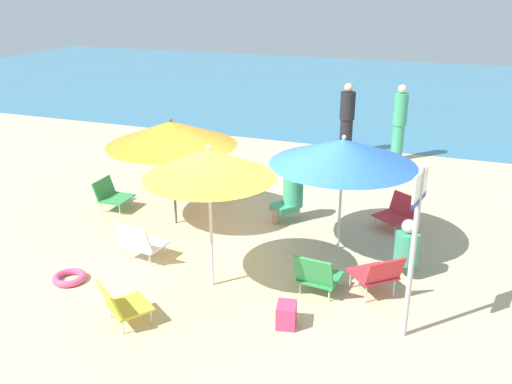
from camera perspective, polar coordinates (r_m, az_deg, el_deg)
name	(u,v)px	position (r m, az deg, el deg)	size (l,w,h in m)	color
ground_plane	(239,260)	(8.13, -1.71, -6.96)	(40.00, 40.00, 0.00)	#CCB789
sea_water	(384,90)	(21.41, 12.99, 10.23)	(40.00, 16.00, 0.01)	teal
umbrella_blue	(343,152)	(7.97, 8.96, 4.10)	(2.11, 2.11, 1.77)	silver
umbrella_orange	(171,133)	(8.88, -8.71, 5.99)	(2.08, 2.08, 1.80)	#4C4C51
umbrella_yellow	(209,164)	(6.83, -4.87, 2.94)	(1.66, 1.66, 1.94)	silver
beach_chair_a	(377,273)	(7.26, 12.38, -8.16)	(0.76, 0.76, 0.61)	red
beach_chair_b	(121,304)	(6.77, -13.69, -11.08)	(0.69, 0.70, 0.55)	gold
beach_chair_c	(317,275)	(7.19, 6.31, -8.47)	(0.55, 0.64, 0.61)	#33934C
beach_chair_d	(111,194)	(10.09, -14.65, -0.23)	(0.55, 0.54, 0.53)	#33934C
beach_chair_e	(398,212)	(9.33, 14.39, -2.00)	(0.74, 0.75, 0.54)	red
beach_chair_f	(140,241)	(8.11, -11.88, -4.97)	(0.62, 0.61, 0.64)	white
person_a	(347,119)	(12.97, 9.32, 7.40)	(0.34, 0.34, 1.64)	black
person_b	(399,123)	(12.75, 14.51, 6.93)	(0.31, 0.31, 1.69)	#389970
person_c	(291,194)	(9.25, 3.59, -0.20)	(0.53, 0.56, 0.94)	#389970
person_d	(407,248)	(7.80, 15.22, -5.57)	(0.34, 0.56, 0.86)	#389970
warning_sign	(415,230)	(6.14, 16.05, -3.79)	(0.12, 0.47, 2.03)	#ADADB2
swim_ring	(69,278)	(7.98, -18.63, -8.35)	(0.45, 0.45, 0.09)	#E54C7F
beach_bag	(286,315)	(6.65, 3.14, -12.50)	(0.28, 0.23, 0.28)	#DB3866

